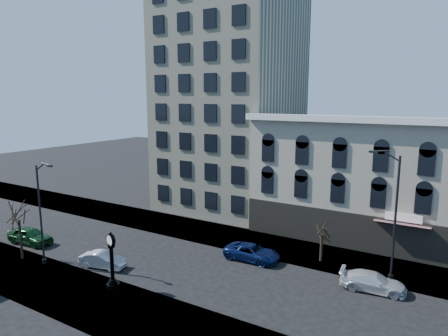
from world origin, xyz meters
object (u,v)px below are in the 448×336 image
Objects in this scene: street_lamp_near at (43,187)px; car_near_b at (103,260)px; street_clock at (112,262)px; car_near_a at (30,236)px.

street_lamp_near is 2.26× the size of car_near_b.
street_lamp_near is (-7.58, -0.04, 4.86)m from street_clock.
street_lamp_near is 9.12m from car_near_a.
street_lamp_near reaches higher than car_near_a.
street_clock is 4.44m from car_near_b.
street_clock is at bearing 3.40° from street_lamp_near.
car_near_a is (-6.30, 2.47, -6.11)m from street_lamp_near.
car_near_a is at bearing 74.93° from car_near_b.
street_lamp_near is at bearing -164.62° from street_clock.
street_clock reaches higher than car_near_b.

